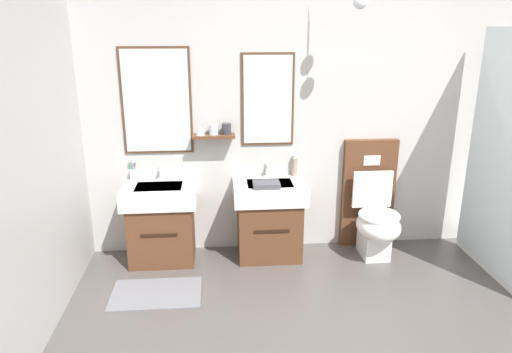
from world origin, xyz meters
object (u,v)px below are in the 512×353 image
object	(u,v)px
toothbrush_cup	(134,174)
soap_dispenser	(294,167)
folded_hand_towel	(266,185)
vanity_sink_right	(269,217)
vanity_sink_left	(161,221)
toilet	(373,213)

from	to	relation	value
toothbrush_cup	soap_dispenser	size ratio (longest dim) A/B	1.01
folded_hand_towel	vanity_sink_right	bearing A→B (deg)	72.93
vanity_sink_right	toothbrush_cup	distance (m)	1.23
vanity_sink_right	toothbrush_cup	bearing A→B (deg)	172.54
vanity_sink_left	toothbrush_cup	xyz separation A→B (m)	(-0.23, 0.15, 0.38)
folded_hand_towel	toilet	bearing A→B (deg)	7.15
vanity_sink_left	folded_hand_towel	xyz separation A→B (m)	(0.89, -0.13, 0.34)
toilet	folded_hand_towel	xyz separation A→B (m)	(-0.96, -0.12, 0.33)
toothbrush_cup	folded_hand_towel	world-z (taller)	toothbrush_cup
soap_dispenser	folded_hand_towel	distance (m)	0.41
soap_dispenser	vanity_sink_right	bearing A→B (deg)	-145.88
toothbrush_cup	vanity_sink_right	bearing A→B (deg)	-7.46
vanity_sink_right	folded_hand_towel	bearing A→B (deg)	-107.07
vanity_sink_left	folded_hand_towel	world-z (taller)	folded_hand_towel
vanity_sink_left	vanity_sink_right	world-z (taller)	same
folded_hand_towel	soap_dispenser	bearing A→B (deg)	46.35
toilet	vanity_sink_left	bearing A→B (deg)	179.71
vanity_sink_right	folded_hand_towel	distance (m)	0.37
soap_dispenser	folded_hand_towel	xyz separation A→B (m)	(-0.28, -0.29, -0.06)
vanity_sink_left	soap_dispenser	world-z (taller)	soap_dispenser
vanity_sink_right	toilet	xyz separation A→B (m)	(0.92, -0.01, 0.01)
vanity_sink_right	toothbrush_cup	xyz separation A→B (m)	(-1.16, 0.15, 0.38)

